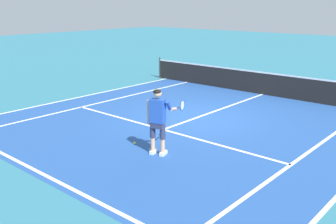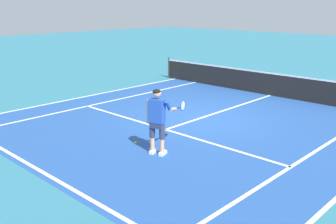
# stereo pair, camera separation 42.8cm
# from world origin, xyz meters

# --- Properties ---
(ground_plane) EXTENTS (80.00, 80.00, 0.00)m
(ground_plane) POSITION_xyz_m (0.00, 0.00, 0.00)
(ground_plane) COLOR teal
(court_inner_surface) EXTENTS (10.98, 11.00, 0.00)m
(court_inner_surface) POSITION_xyz_m (0.00, -0.64, 0.00)
(court_inner_surface) COLOR #234C93
(court_inner_surface) RESTS_ON ground
(line_baseline) EXTENTS (10.98, 0.10, 0.01)m
(line_baseline) POSITION_xyz_m (0.00, -5.95, 0.00)
(line_baseline) COLOR white
(line_baseline) RESTS_ON ground
(line_service) EXTENTS (8.23, 0.10, 0.01)m
(line_service) POSITION_xyz_m (0.00, -1.74, 0.00)
(line_service) COLOR white
(line_service) RESTS_ON ground
(line_centre_service) EXTENTS (0.10, 6.40, 0.01)m
(line_centre_service) POSITION_xyz_m (0.00, 1.46, 0.00)
(line_centre_service) COLOR white
(line_centre_service) RESTS_ON ground
(line_singles_left) EXTENTS (0.10, 10.60, 0.01)m
(line_singles_left) POSITION_xyz_m (-4.12, -0.64, 0.00)
(line_singles_left) COLOR white
(line_singles_left) RESTS_ON ground
(line_singles_right) EXTENTS (0.10, 10.60, 0.01)m
(line_singles_right) POSITION_xyz_m (4.12, -0.64, 0.00)
(line_singles_right) COLOR white
(line_singles_right) RESTS_ON ground
(line_doubles_left) EXTENTS (0.10, 10.60, 0.01)m
(line_doubles_left) POSITION_xyz_m (-5.49, -0.64, 0.00)
(line_doubles_left) COLOR white
(line_doubles_left) RESTS_ON ground
(tennis_net) EXTENTS (11.96, 0.08, 1.07)m
(tennis_net) POSITION_xyz_m (0.00, 4.66, 0.50)
(tennis_net) COLOR #333338
(tennis_net) RESTS_ON ground
(tennis_player) EXTENTS (0.58, 1.22, 1.71)m
(tennis_player) POSITION_xyz_m (1.25, -3.32, 0.99)
(tennis_player) COLOR white
(tennis_player) RESTS_ON ground
(tennis_ball_near_feet) EXTENTS (0.07, 0.07, 0.07)m
(tennis_ball_near_feet) POSITION_xyz_m (0.26, -3.21, 0.03)
(tennis_ball_near_feet) COLOR #CCE02D
(tennis_ball_near_feet) RESTS_ON ground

